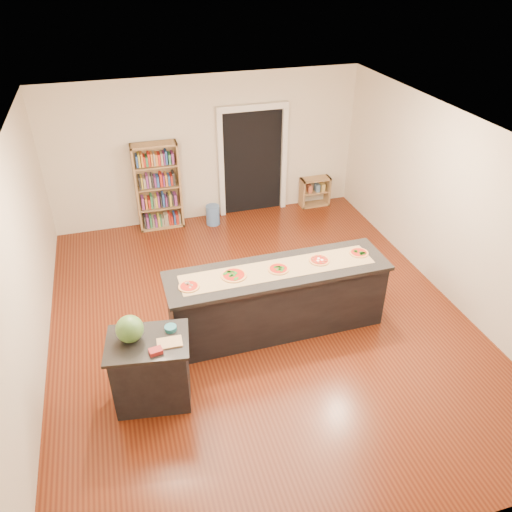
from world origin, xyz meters
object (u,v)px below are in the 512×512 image
object	(u,v)px
bookshelf	(158,187)
low_shelf	(315,192)
side_counter	(151,370)
watermelon	(130,329)
kitchen_island	(277,299)
waste_bin	(213,215)

from	to	relation	value
bookshelf	low_shelf	bearing A→B (deg)	0.32
side_counter	watermelon	size ratio (longest dim) A/B	2.98
bookshelf	kitchen_island	bearing A→B (deg)	-71.31
kitchen_island	low_shelf	world-z (taller)	kitchen_island
side_counter	bookshelf	distance (m)	4.44
kitchen_island	bookshelf	distance (m)	3.75
kitchen_island	waste_bin	xyz separation A→B (m)	(-0.21, 3.35, -0.32)
side_counter	bookshelf	xyz separation A→B (m)	(0.66, 4.37, 0.38)
bookshelf	watermelon	bearing A→B (deg)	-100.89
kitchen_island	side_counter	distance (m)	2.04
side_counter	low_shelf	xyz separation A→B (m)	(3.89, 4.39, -0.16)
kitchen_island	waste_bin	distance (m)	3.37
side_counter	bookshelf	bearing A→B (deg)	90.04
kitchen_island	watermelon	distance (m)	2.24
bookshelf	low_shelf	distance (m)	3.27
kitchen_island	bookshelf	xyz separation A→B (m)	(-1.20, 3.54, 0.33)
bookshelf	low_shelf	world-z (taller)	bookshelf
side_counter	watermelon	bearing A→B (deg)	164.77
watermelon	side_counter	bearing A→B (deg)	-23.87
low_shelf	waste_bin	world-z (taller)	low_shelf
kitchen_island	low_shelf	xyz separation A→B (m)	(2.03, 3.55, -0.20)
kitchen_island	bookshelf	world-z (taller)	bookshelf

